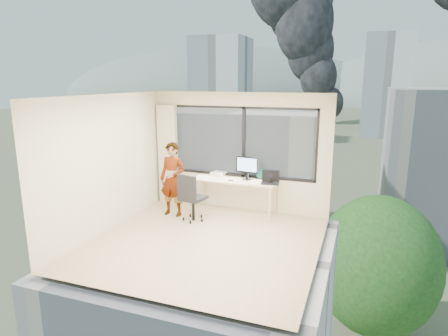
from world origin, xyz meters
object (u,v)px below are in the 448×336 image
at_px(person, 173,179).
at_px(chair, 193,196).
at_px(monitor, 247,168).
at_px(game_console, 218,173).
at_px(handbag, 262,174).
at_px(desk, 234,196).
at_px(laptop, 270,178).

bearing_deg(person, chair, -14.50).
relative_size(monitor, game_console, 1.71).
distance_m(monitor, handbag, 0.36).
xyz_separation_m(chair, handbag, (1.21, 0.98, 0.35)).
height_order(chair, game_console, chair).
distance_m(monitor, game_console, 0.76).
distance_m(chair, handbag, 1.59).
xyz_separation_m(person, game_console, (0.72, 0.84, -0.01)).
distance_m(desk, handbag, 0.78).
xyz_separation_m(game_console, handbag, (1.03, -0.02, 0.08)).
distance_m(laptop, handbag, 0.38).
bearing_deg(monitor, handbag, 28.49).
bearing_deg(handbag, game_console, -171.97).
distance_m(game_console, handbag, 1.03).
relative_size(desk, laptop, 4.63).
bearing_deg(person, desk, 27.76).
distance_m(chair, monitor, 1.33).
bearing_deg(desk, game_console, 150.97).
xyz_separation_m(monitor, handbag, (0.31, 0.12, -0.14)).
bearing_deg(desk, handbag, 23.33).
distance_m(person, game_console, 1.11).
distance_m(desk, laptop, 0.94).
bearing_deg(chair, laptop, 36.29).
xyz_separation_m(chair, person, (-0.54, 0.16, 0.28)).
bearing_deg(laptop, monitor, 153.34).
distance_m(person, handbag, 1.94).
xyz_separation_m(person, laptop, (1.99, 0.53, 0.08)).
bearing_deg(laptop, game_console, 156.89).
bearing_deg(laptop, person, -174.39).
bearing_deg(game_console, desk, -15.37).
height_order(desk, monitor, monitor).
height_order(desk, game_console, game_console).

